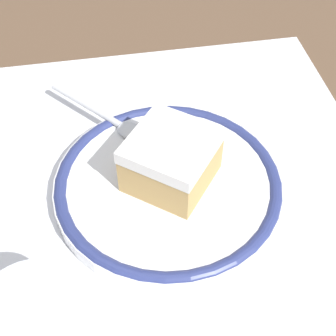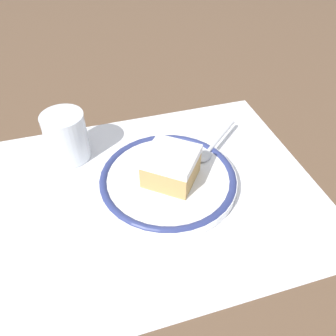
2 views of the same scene
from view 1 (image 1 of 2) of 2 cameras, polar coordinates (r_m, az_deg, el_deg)
The scene contains 5 objects.
ground_plane at distance 0.48m, azimuth 1.79°, elevation -4.94°, with size 2.40×2.40×0.00m, color brown.
placemat at distance 0.48m, azimuth 1.79°, elevation -4.88°, with size 0.52×0.42×0.00m, color white.
plate at distance 0.49m, azimuth -0.00°, elevation -2.00°, with size 0.22×0.22×0.02m.
cake_slice at distance 0.47m, azimuth 0.37°, elevation 0.94°, with size 0.11×0.11×0.05m.
spoon at distance 0.55m, azimuth -6.80°, elevation 5.69°, with size 0.11×0.10×0.01m.
Camera 1 is at (0.28, -0.07, 0.39)m, focal length 53.39 mm.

